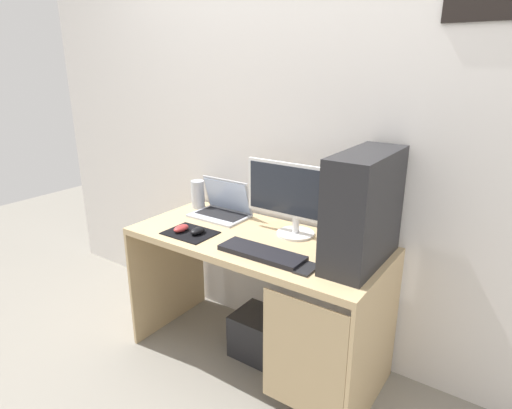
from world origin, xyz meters
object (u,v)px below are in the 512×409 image
mouse_right (181,228)px  mouse_left (198,231)px  monitor (296,198)px  laptop (222,208)px  subwoofer (258,333)px  speaker (198,194)px  pc_tower (364,209)px  cell_phone (307,269)px  keyboard (262,253)px

mouse_right → mouse_left: bearing=14.7°
monitor → mouse_right: monitor is taller
laptop → subwoofer: (0.33, -0.12, -0.65)m
mouse_right → subwoofer: 0.75m
laptop → speaker: size_ratio=1.91×
speaker → subwoofer: speaker is taller
mouse_left → mouse_right: (-0.09, -0.02, 0.00)m
pc_tower → laptop: size_ratio=1.54×
speaker → subwoofer: bearing=-15.2°
pc_tower → subwoofer: pc_tower is taller
laptop → cell_phone: 0.81m
pc_tower → cell_phone: bearing=-125.7°
monitor → mouse_left: bearing=-145.7°
laptop → mouse_left: 0.31m
monitor → keyboard: monitor is taller
laptop → subwoofer: 0.74m
mouse_left → subwoofer: bearing=36.0°
cell_phone → mouse_right: bearing=179.6°
mouse_left → mouse_right: same height
pc_tower → monitor: pc_tower is taller
monitor → keyboard: 0.36m
speaker → keyboard: bearing=-26.3°
subwoofer → pc_tower: bearing=0.0°
pc_tower → cell_phone: size_ratio=3.86×
mouse_left → subwoofer: mouse_left is taller
pc_tower → speaker: pc_tower is taller
speaker → keyboard: 0.80m
monitor → speaker: size_ratio=3.38×
pc_tower → cell_phone: (-0.15, -0.21, -0.25)m
laptop → mouse_right: laptop is taller
monitor → mouse_left: size_ratio=6.01×
monitor → keyboard: (-0.00, -0.31, -0.19)m
monitor → mouse_left: (-0.42, -0.29, -0.18)m
pc_tower → keyboard: size_ratio=1.19×
pc_tower → speaker: (-1.11, 0.15, -0.17)m
monitor → keyboard: size_ratio=1.37×
keyboard → mouse_left: (-0.42, 0.02, 0.01)m
keyboard → cell_phone: (0.24, -0.01, -0.01)m
laptop → monitor: bearing=-2.0°
keyboard → subwoofer: keyboard is taller
pc_tower → mouse_right: bearing=-167.0°
monitor → subwoofer: 0.84m
keyboard → cell_phone: 0.24m
cell_phone → subwoofer: 0.77m
pc_tower → keyboard: (-0.40, -0.20, -0.24)m
pc_tower → laptop: pc_tower is taller
keyboard → mouse_left: size_ratio=4.38×
mouse_right → subwoofer: bearing=31.0°
mouse_left → subwoofer: size_ratio=0.38×
monitor → mouse_right: (-0.51, -0.31, -0.18)m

